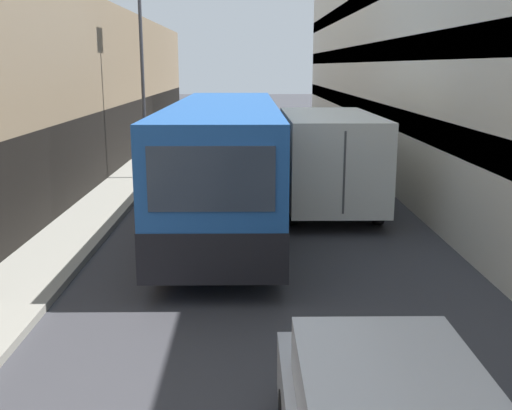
# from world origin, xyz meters

# --- Properties ---
(ground_plane) EXTENTS (150.00, 150.00, 0.00)m
(ground_plane) POSITION_xyz_m (0.00, 15.00, 0.00)
(ground_plane) COLOR #38383D
(sidewalk_left) EXTENTS (1.62, 60.00, 0.14)m
(sidewalk_left) POSITION_xyz_m (-4.52, 15.00, 0.07)
(sidewalk_left) COLOR gray
(sidewalk_left) RESTS_ON ground_plane
(building_right_apartment) EXTENTS (2.40, 60.00, 9.61)m
(building_right_apartment) POSITION_xyz_m (5.45, 15.00, 4.78)
(building_right_apartment) COLOR beige
(building_right_apartment) RESTS_ON ground_plane
(bus) EXTENTS (2.57, 11.56, 3.11)m
(bus) POSITION_xyz_m (-0.91, 16.21, 1.65)
(bus) COLOR #1E519E
(bus) RESTS_ON ground_plane
(box_truck) EXTENTS (2.45, 7.65, 2.73)m
(box_truck) POSITION_xyz_m (1.94, 18.45, 1.50)
(box_truck) COLOR silver
(box_truck) RESTS_ON ground_plane
(street_lamp) EXTENTS (0.36, 0.80, 7.13)m
(street_lamp) POSITION_xyz_m (-3.96, 22.04, 5.05)
(street_lamp) COLOR #38383D
(street_lamp) RESTS_ON sidewalk_left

